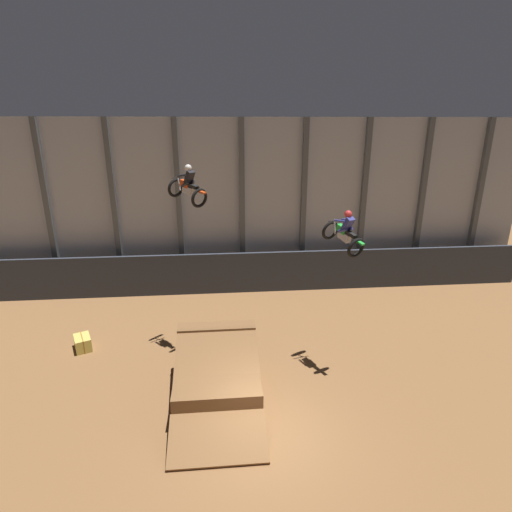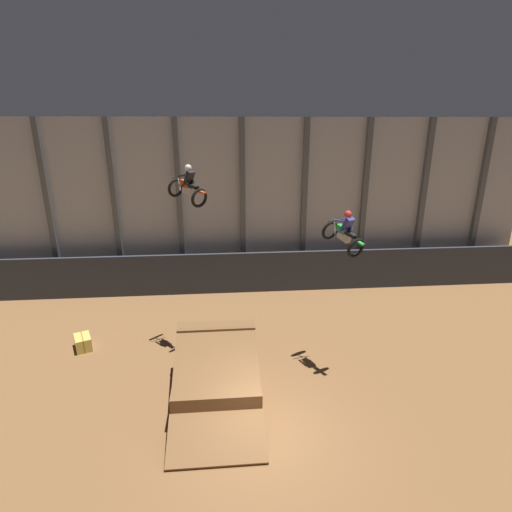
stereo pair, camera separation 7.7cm
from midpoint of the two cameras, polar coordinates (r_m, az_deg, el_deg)
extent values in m
plane|color=brown|center=(13.03, 1.70, -24.39)|extent=(60.00, 60.00, 0.00)
cube|color=#A3A8B2|center=(22.02, -1.84, 7.25)|extent=(32.00, 0.12, 9.17)
cube|color=#4C5156|center=(23.56, -27.39, 5.94)|extent=(0.28, 0.28, 9.17)
cube|color=#4C5156|center=(22.49, -19.37, 6.46)|extent=(0.28, 0.28, 9.17)
cube|color=#4C5156|center=(21.90, -10.73, 6.88)|extent=(0.28, 0.28, 9.17)
cube|color=#4C5156|center=(21.82, -1.81, 7.15)|extent=(0.28, 0.28, 9.17)
cube|color=#4C5156|center=(22.26, 6.97, 7.25)|extent=(0.28, 0.28, 9.17)
cube|color=#4C5156|center=(23.19, 15.23, 7.19)|extent=(0.28, 0.28, 9.17)
cube|color=#4C5156|center=(24.55, 22.71, 7.01)|extent=(0.28, 0.28, 9.17)
cube|color=#4C5156|center=(26.28, 29.31, 6.75)|extent=(0.28, 0.28, 9.17)
cube|color=#2D333D|center=(21.74, -1.56, -2.39)|extent=(31.36, 0.20, 2.25)
cube|color=brown|center=(14.26, -5.41, -17.25)|extent=(2.76, 3.35, 1.11)
cube|color=brown|center=(15.25, -5.44, -13.00)|extent=(2.82, 0.50, 1.85)
cube|color=brown|center=(13.46, -5.47, -17.76)|extent=(2.82, 4.86, 2.03)
torus|color=black|center=(15.92, -11.24, 9.52)|extent=(0.69, 0.66, 0.74)
torus|color=black|center=(14.88, -7.96, 8.20)|extent=(0.69, 0.66, 0.74)
cube|color=#B7B7BC|center=(15.32, -9.52, 9.27)|extent=(0.51, 0.53, 0.36)
cube|color=#E54C19|center=(15.40, -9.88, 10.14)|extent=(0.47, 0.48, 0.31)
cube|color=black|center=(15.09, -8.92, 9.85)|extent=(0.51, 0.53, 0.21)
cube|color=#E54C19|center=(14.74, -7.65, 9.07)|extent=(0.35, 0.36, 0.12)
cylinder|color=#B7B7BC|center=(15.72, -10.81, 10.20)|extent=(0.16, 0.17, 0.55)
cylinder|color=black|center=(15.63, -10.69, 11.01)|extent=(0.57, 0.39, 0.04)
cube|color=black|center=(15.17, -9.35, 11.05)|extent=(0.47, 0.48, 0.53)
sphere|color=silver|center=(15.17, -9.53, 12.31)|extent=(0.39, 0.40, 0.30)
cylinder|color=black|center=(15.21, -9.90, 10.10)|extent=(0.37, 0.39, 0.28)
cylinder|color=black|center=(15.36, -9.19, 10.22)|extent=(0.37, 0.39, 0.28)
cylinder|color=black|center=(15.25, -10.40, 11.26)|extent=(0.42, 0.44, 0.18)
cylinder|color=black|center=(15.44, -9.44, 11.39)|extent=(0.42, 0.44, 0.18)
torus|color=black|center=(14.86, 10.69, 3.62)|extent=(0.77, 0.55, 0.74)
torus|color=black|center=(13.98, 14.21, 1.11)|extent=(0.77, 0.55, 0.74)
cube|color=#B7B7BC|center=(14.33, 12.63, 2.74)|extent=(0.40, 0.59, 0.39)
cube|color=green|center=(14.36, 12.37, 3.75)|extent=(0.38, 0.52, 0.33)
cube|color=black|center=(14.09, 13.41, 3.12)|extent=(0.39, 0.59, 0.24)
cube|color=green|center=(13.81, 14.73, 1.86)|extent=(0.28, 0.39, 0.14)
cylinder|color=#B7B7BC|center=(14.65, 11.31, 4.15)|extent=(0.11, 0.15, 0.55)
cylinder|color=black|center=(14.53, 11.60, 4.93)|extent=(0.65, 0.17, 0.04)
cube|color=navy|center=(14.11, 13.14, 4.49)|extent=(0.43, 0.49, 0.52)
sphere|color=red|center=(14.06, 13.16, 5.83)|extent=(0.37, 0.39, 0.31)
cylinder|color=navy|center=(14.17, 12.40, 3.59)|extent=(0.28, 0.44, 0.26)
cylinder|color=navy|center=(14.33, 13.11, 3.71)|extent=(0.28, 0.44, 0.26)
cylinder|color=navy|center=(14.15, 12.05, 4.90)|extent=(0.29, 0.51, 0.15)
cylinder|color=navy|center=(14.36, 13.01, 5.03)|extent=(0.29, 0.51, 0.15)
cube|color=#CCB751|center=(18.24, -23.37, -11.26)|extent=(0.91, 1.06, 0.56)
cube|color=#996623|center=(18.24, -23.37, -11.26)|extent=(0.40, 0.85, 0.57)
camera|label=1|loc=(0.04, -89.86, 0.05)|focal=28.00mm
camera|label=2|loc=(0.04, 90.14, -0.05)|focal=28.00mm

